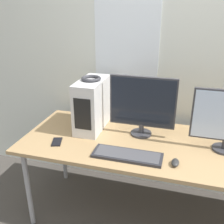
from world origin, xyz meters
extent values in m
cube|color=silver|center=(0.00, 0.92, 1.35)|extent=(8.00, 0.06, 2.70)
cube|color=white|center=(-0.55, 0.89, 1.69)|extent=(0.56, 0.01, 1.38)
cube|color=tan|center=(0.00, 0.40, 0.71)|extent=(2.42, 0.79, 0.03)
cylinder|color=#99999E|center=(-1.13, 0.08, 0.35)|extent=(0.04, 0.04, 0.70)
cylinder|color=#99999E|center=(-1.13, 0.71, 0.35)|extent=(0.04, 0.04, 0.70)
cube|color=silver|center=(-0.74, 0.53, 0.93)|extent=(0.19, 0.41, 0.41)
cube|color=black|center=(-0.74, 0.32, 0.93)|extent=(0.13, 0.00, 0.25)
torus|color=#333338|center=(-0.74, 0.53, 1.15)|extent=(0.16, 0.16, 0.03)
cylinder|color=#333338|center=(-0.33, 0.52, 0.73)|extent=(0.17, 0.17, 0.02)
cylinder|color=#333338|center=(-0.33, 0.52, 0.78)|extent=(0.04, 0.04, 0.08)
cube|color=#333338|center=(-0.33, 0.52, 1.00)|extent=(0.51, 0.03, 0.39)
cube|color=black|center=(-0.33, 0.50, 1.00)|extent=(0.48, 0.00, 0.37)
cylinder|color=#333338|center=(0.28, 0.44, 0.73)|extent=(0.17, 0.17, 0.02)
cube|color=#28282D|center=(-0.36, 0.17, 0.73)|extent=(0.48, 0.16, 0.02)
cube|color=#47474C|center=(-0.36, 0.17, 0.75)|extent=(0.44, 0.14, 0.00)
ellipsoid|color=#2D2D2D|center=(-0.04, 0.16, 0.74)|extent=(0.05, 0.09, 0.03)
cube|color=black|center=(-0.92, 0.21, 0.73)|extent=(0.10, 0.14, 0.01)
camera|label=1|loc=(-0.04, -1.33, 1.70)|focal=42.00mm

